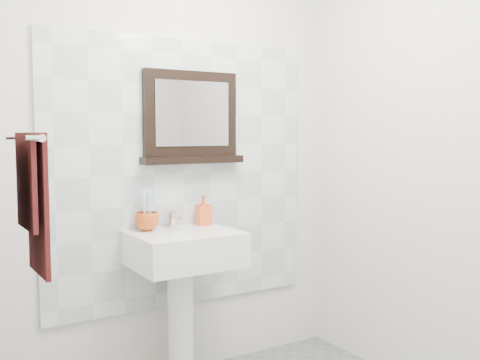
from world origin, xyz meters
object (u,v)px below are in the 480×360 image
soap_dispenser (203,210)px  hand_towel (33,193)px  pedestal_sink (184,266)px  framed_mirror (191,120)px  toothbrush_cup (147,221)px

soap_dispenser → hand_towel: (-1.03, -0.54, 0.21)m
pedestal_sink → framed_mirror: bearing=52.6°
pedestal_sink → framed_mirror: (0.14, 0.19, 0.78)m
framed_mirror → hand_towel: framed_mirror is taller
toothbrush_cup → soap_dispenser: bearing=0.7°
pedestal_sink → toothbrush_cup: bearing=140.1°
toothbrush_cup → hand_towel: bearing=-142.0°
framed_mirror → hand_towel: bearing=-148.8°
soap_dispenser → pedestal_sink: bearing=-139.9°
soap_dispenser → framed_mirror: framed_mirror is taller
toothbrush_cup → framed_mirror: bearing=11.1°
pedestal_sink → framed_mirror: size_ratio=1.59×
toothbrush_cup → soap_dispenser: soap_dispenser is taller
hand_towel → pedestal_sink: bearing=25.9°
toothbrush_cup → soap_dispenser: (0.34, 0.00, 0.03)m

